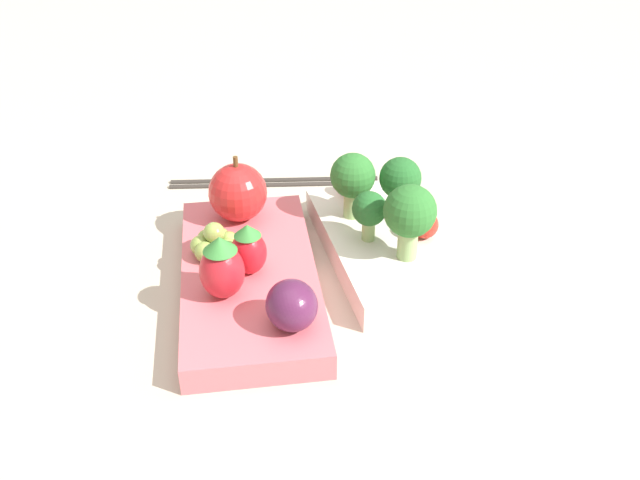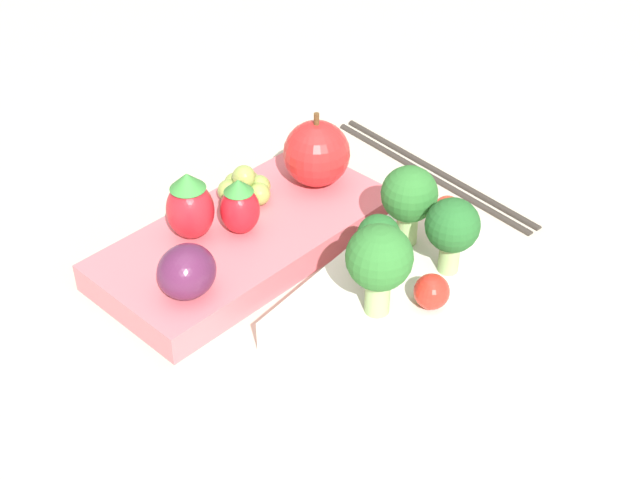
% 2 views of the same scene
% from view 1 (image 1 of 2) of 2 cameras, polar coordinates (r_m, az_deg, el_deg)
% --- Properties ---
extents(ground_plane, '(4.00, 4.00, 0.00)m').
position_cam_1_polar(ground_plane, '(0.59, 0.29, -2.73)').
color(ground_plane, '#BCB29E').
extents(bento_box_savoury, '(0.18, 0.10, 0.02)m').
position_cam_1_polar(bento_box_savoury, '(0.61, 5.29, -0.44)').
color(bento_box_savoury, silver).
rests_on(bento_box_savoury, ground_plane).
extents(bento_box_fruit, '(0.23, 0.13, 0.02)m').
position_cam_1_polar(bento_box_fruit, '(0.57, -5.66, -3.14)').
color(bento_box_fruit, '#DB6670').
rests_on(bento_box_fruit, ground_plane).
extents(broccoli_floret_0, '(0.03, 0.03, 0.04)m').
position_cam_1_polar(broccoli_floret_0, '(0.58, 3.96, 2.38)').
color(broccoli_floret_0, '#93B770').
rests_on(broccoli_floret_0, bento_box_savoury).
extents(broccoli_floret_1, '(0.04, 0.04, 0.06)m').
position_cam_1_polar(broccoli_floret_1, '(0.55, 7.20, 2.10)').
color(broccoli_floret_1, '#93B770').
rests_on(broccoli_floret_1, bento_box_savoury).
extents(broccoli_floret_2, '(0.04, 0.04, 0.06)m').
position_cam_1_polar(broccoli_floret_2, '(0.61, 6.43, 4.77)').
color(broccoli_floret_2, '#93B770').
rests_on(broccoli_floret_2, bento_box_savoury).
extents(broccoli_floret_3, '(0.04, 0.04, 0.06)m').
position_cam_1_polar(broccoli_floret_3, '(0.61, 2.64, 4.99)').
color(broccoli_floret_3, '#93B770').
rests_on(broccoli_floret_3, bento_box_savoury).
extents(cherry_tomato_0, '(0.02, 0.02, 0.02)m').
position_cam_1_polar(cherry_tomato_0, '(0.65, 2.53, 4.49)').
color(cherry_tomato_0, red).
rests_on(cherry_tomato_0, bento_box_savoury).
extents(cherry_tomato_1, '(0.02, 0.02, 0.02)m').
position_cam_1_polar(cherry_tomato_1, '(0.60, 8.24, 1.41)').
color(cherry_tomato_1, red).
rests_on(cherry_tomato_1, bento_box_savoury).
extents(apple, '(0.05, 0.05, 0.06)m').
position_cam_1_polar(apple, '(0.62, -6.60, 3.80)').
color(apple, red).
rests_on(apple, bento_box_fruit).
extents(strawberry_0, '(0.03, 0.03, 0.04)m').
position_cam_1_polar(strawberry_0, '(0.55, -5.74, -0.76)').
color(strawberry_0, red).
rests_on(strawberry_0, bento_box_fruit).
extents(strawberry_1, '(0.03, 0.03, 0.05)m').
position_cam_1_polar(strawberry_1, '(0.52, -7.87, -2.21)').
color(strawberry_1, red).
rests_on(strawberry_1, bento_box_fruit).
extents(plum, '(0.04, 0.04, 0.04)m').
position_cam_1_polar(plum, '(0.50, -2.28, -5.24)').
color(plum, '#511E42').
rests_on(plum, bento_box_fruit).
extents(grape_cluster, '(0.04, 0.04, 0.03)m').
position_cam_1_polar(grape_cluster, '(0.58, -8.39, -0.30)').
color(grape_cluster, '#8EA84C').
rests_on(grape_cluster, bento_box_fruit).
extents(chopsticks_pair, '(0.06, 0.21, 0.01)m').
position_cam_1_polar(chopsticks_pair, '(0.72, -3.66, 4.76)').
color(chopsticks_pair, '#332D28').
rests_on(chopsticks_pair, ground_plane).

